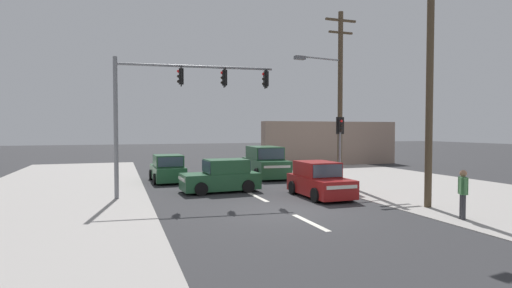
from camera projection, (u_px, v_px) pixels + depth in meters
ground_plane at (285, 210)px, 14.50m from camera, size 140.00×140.00×0.00m
lane_dash_near at (310, 222)px, 12.61m from camera, size 0.20×2.40×0.01m
lane_dash_mid at (258, 197)px, 17.34m from camera, size 0.20×2.40×0.01m
lane_dash_far at (228, 183)px, 22.06m from camera, size 0.20×2.40×0.01m
kerb_right_verge at (440, 190)px, 19.33m from camera, size 10.00×44.00×0.02m
kerb_left_verge at (43, 205)px, 15.51m from camera, size 8.00×40.00×0.02m
utility_pole_foreground_right at (428, 51)px, 14.75m from camera, size 3.77×0.64×10.98m
utility_pole_midground_right at (338, 92)px, 21.29m from camera, size 3.77×0.69×9.21m
traffic_signal_mast at (173, 97)px, 17.26m from camera, size 6.86×0.95×6.00m
pedestal_signal_right_kerb at (340, 140)px, 19.69m from camera, size 0.44×0.29×3.56m
shopfront_wall_far at (331, 143)px, 33.14m from camera, size 12.00×1.00×3.60m
hatchback_kerbside_parked at (222, 177)px, 18.86m from camera, size 3.71×1.92×1.53m
suv_oncoming_mid at (265, 163)px, 24.54m from camera, size 2.27×4.63×1.90m
hatchback_crossing_left at (168, 169)px, 22.46m from camera, size 1.84×3.67×1.53m
hatchback_receding_far at (319, 181)px, 17.42m from camera, size 1.79×3.65×1.53m
pedestrian_at_kerb at (463, 192)px, 12.94m from camera, size 0.38×0.49×1.63m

